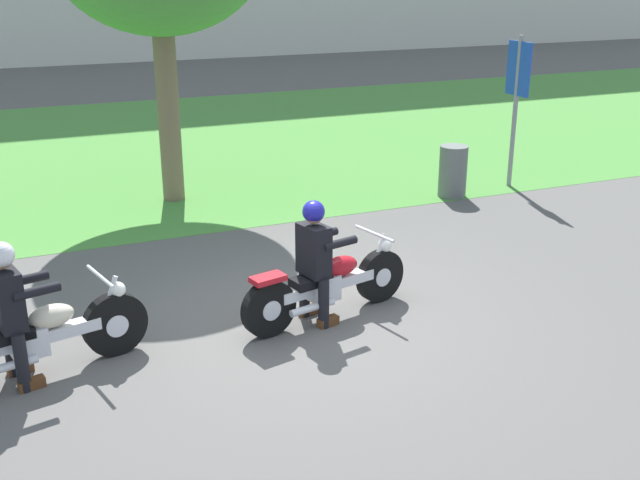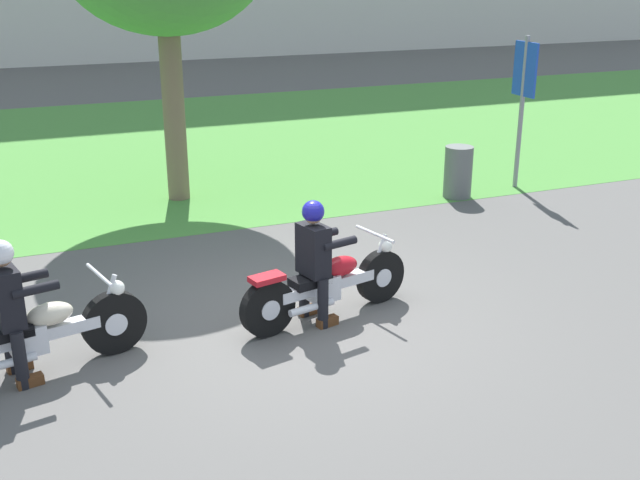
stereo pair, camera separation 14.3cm
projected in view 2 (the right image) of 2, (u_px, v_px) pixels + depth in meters
ground at (297, 319)px, 8.54m from camera, size 120.00×120.00×0.00m
grass_verge at (149, 147)px, 16.55m from camera, size 60.00×12.00×0.01m
motorcycle_lead at (327, 285)px, 8.45m from camera, size 2.12×0.79×0.87m
rider_lead at (315, 252)px, 8.22m from camera, size 0.62×0.54×1.39m
motorcycle_follow at (34, 337)px, 7.26m from camera, size 2.21×0.80×0.89m
rider_follow at (9, 300)px, 7.02m from camera, size 0.62×0.54×1.41m
trash_can at (458, 172)px, 12.86m from camera, size 0.47×0.47×0.87m
sign_banner at (523, 89)px, 13.01m from camera, size 0.08×0.60×2.60m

